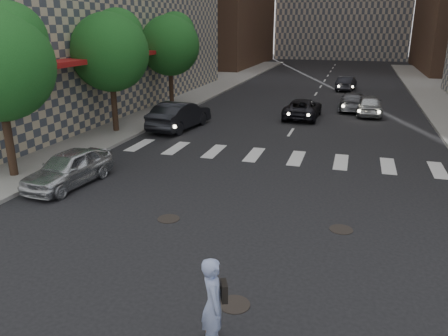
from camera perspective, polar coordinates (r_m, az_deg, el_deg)
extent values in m
plane|color=black|center=(12.44, -0.92, -10.04)|extent=(160.00, 160.00, 0.00)
cube|color=gray|center=(35.75, -13.63, 8.42)|extent=(13.00, 80.00, 0.15)
cube|color=black|center=(25.37, -18.70, 8.51)|extent=(0.30, 14.00, 4.00)
cube|color=maroon|center=(24.68, -17.64, 13.29)|extent=(1.60, 14.00, 0.25)
cylinder|color=#382619|center=(19.08, -26.27, 3.20)|extent=(0.32, 0.32, 2.80)
sphere|color=#1A4F1C|center=(18.89, -26.22, 14.83)|extent=(2.80, 2.80, 2.80)
cylinder|color=#382619|center=(25.36, -14.13, 7.88)|extent=(0.32, 0.32, 2.80)
sphere|color=#1A4F1C|center=(25.02, -14.66, 14.41)|extent=(4.20, 4.20, 4.20)
sphere|color=#1A4F1C|center=(25.40, -13.70, 16.57)|extent=(2.80, 2.80, 2.80)
cylinder|color=#382619|center=(32.40, -6.90, 10.46)|extent=(0.32, 0.32, 2.80)
sphere|color=#1A4F1C|center=(32.14, -7.11, 15.59)|extent=(4.20, 4.20, 4.20)
sphere|color=#1A4F1C|center=(32.58, -6.39, 17.23)|extent=(2.80, 2.80, 2.80)
cylinder|color=black|center=(10.11, 1.39, -17.38)|extent=(0.70, 0.70, 0.02)
cylinder|color=black|center=(14.09, -7.25, -6.59)|extent=(0.70, 0.70, 0.02)
cylinder|color=black|center=(13.76, 15.05, -7.75)|extent=(0.70, 0.70, 0.02)
imported|color=#9BA7E2|center=(8.34, -1.38, -17.37)|extent=(0.69, 0.81, 1.88)
cube|color=black|center=(8.27, 0.00, -15.76)|extent=(0.23, 0.33, 0.36)
imported|color=#B7BBBE|center=(17.64, -19.62, -0.03)|extent=(1.99, 4.12, 1.36)
imported|color=black|center=(25.88, -5.80, 6.87)|extent=(2.34, 5.11, 1.62)
imported|color=#5B5D63|center=(32.85, 16.50, 8.35)|extent=(2.01, 4.48, 1.27)
imported|color=black|center=(29.34, 10.26, 7.68)|extent=(2.22, 4.62, 1.27)
imported|color=#9EA1A5|center=(31.38, 18.36, 7.85)|extent=(1.93, 4.23, 1.40)
imported|color=black|center=(42.76, 15.69, 10.59)|extent=(1.89, 4.07, 1.29)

